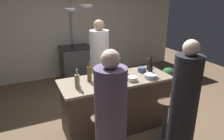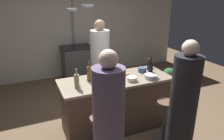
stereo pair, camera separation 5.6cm
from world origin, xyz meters
TOP-DOWN VIEW (x-y plane):
  - ground_plane at (0.00, 0.00)m, footprint 9.00×9.00m
  - back_wall at (0.00, 2.85)m, footprint 6.40×0.16m
  - kitchen_island at (0.00, 0.00)m, footprint 1.80×0.72m
  - stove_range at (0.00, 2.45)m, footprint 0.80×0.64m
  - chef at (0.07, 0.89)m, footprint 0.37×0.37m
  - bar_stool_right at (0.54, -0.62)m, footprint 0.28×0.28m
  - guest_right at (0.51, -0.99)m, footprint 0.35×0.35m
  - bar_stool_left at (-0.51, -0.62)m, footprint 0.28×0.28m
  - guest_left at (-0.54, -0.99)m, footprint 0.35×0.35m
  - overhead_pot_rack at (-0.04, 2.03)m, footprint 0.60×1.33m
  - potted_plant at (1.86, 0.93)m, footprint 0.36×0.36m
  - cutting_board at (0.12, 0.17)m, footprint 0.32×0.22m
  - pepper_mill at (0.71, 0.15)m, footprint 0.05×0.05m
  - wine_bottle_amber at (-0.42, 0.08)m, footprint 0.07×0.07m
  - wine_bottle_white at (-0.66, -0.09)m, footprint 0.07×0.07m
  - wine_bottle_dark at (0.61, -0.07)m, footprint 0.07×0.07m
  - wine_glass_near_left_guest at (0.81, 0.23)m, footprint 0.07×0.07m
  - wine_glass_by_chef at (-0.62, 0.02)m, footprint 0.07×0.07m
  - mixing_bowl_steel at (0.52, -0.20)m, footprint 0.20×0.20m
  - mixing_bowl_ceramic at (0.20, -0.18)m, footprint 0.16×0.16m
  - mixing_bowl_blue at (0.55, 0.10)m, footprint 0.14×0.14m

SIDE VIEW (x-z plane):
  - ground_plane at x=0.00m, z-range 0.00..0.00m
  - potted_plant at x=1.86m, z-range 0.04..0.56m
  - bar_stool_right at x=0.54m, z-range 0.04..0.72m
  - bar_stool_left at x=-0.51m, z-range 0.04..0.72m
  - stove_range at x=0.00m, z-range 0.00..0.89m
  - kitchen_island at x=0.00m, z-range 0.00..0.90m
  - guest_left at x=-0.54m, z-range -0.06..1.61m
  - guest_right at x=0.51m, z-range -0.06..1.62m
  - chef at x=0.07m, z-range -0.06..1.68m
  - cutting_board at x=0.12m, z-range 0.90..0.92m
  - mixing_bowl_ceramic at x=0.20m, z-range 0.90..0.97m
  - mixing_bowl_steel at x=0.52m, z-range 0.90..0.97m
  - mixing_bowl_blue at x=0.55m, z-range 0.90..0.98m
  - pepper_mill at x=0.71m, z-range 0.90..1.11m
  - wine_glass_near_left_guest at x=0.81m, z-range 0.93..1.08m
  - wine_glass_by_chef at x=-0.62m, z-range 0.93..1.08m
  - wine_bottle_white at x=-0.66m, z-range 0.86..1.15m
  - wine_bottle_dark at x=0.61m, z-range 0.86..1.18m
  - wine_bottle_amber at x=-0.42m, z-range 0.86..1.18m
  - back_wall at x=0.00m, z-range 0.00..2.60m
  - overhead_pot_rack at x=-0.04m, z-range 0.56..2.73m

